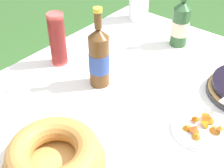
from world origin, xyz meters
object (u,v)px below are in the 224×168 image
object	(u,v)px
bundt_cake	(54,154)
cider_bottle_amber	(99,58)
cider_bottle_green	(181,24)
snack_plate_left	(202,128)
cup_stack	(57,39)

from	to	relation	value
bundt_cake	cider_bottle_amber	world-z (taller)	cider_bottle_amber
cider_bottle_green	snack_plate_left	bearing A→B (deg)	-141.87
bundt_cake	cider_bottle_amber	bearing A→B (deg)	22.79
cup_stack	cider_bottle_amber	bearing A→B (deg)	-90.43
bundt_cake	snack_plate_left	bearing A→B (deg)	-34.00
cider_bottle_green	snack_plate_left	world-z (taller)	cider_bottle_green
bundt_cake	cider_bottle_green	distance (m)	0.90
cup_stack	snack_plate_left	size ratio (longest dim) A/B	1.14
bundt_cake	snack_plate_left	size ratio (longest dim) A/B	1.52
bundt_cake	cider_bottle_amber	distance (m)	0.44
bundt_cake	cider_bottle_amber	size ratio (longest dim) A/B	0.96
cider_bottle_amber	snack_plate_left	bearing A→B (deg)	-87.15
snack_plate_left	bundt_cake	bearing A→B (deg)	146.00
cider_bottle_amber	snack_plate_left	xyz separation A→B (m)	(0.02, -0.45, -0.11)
snack_plate_left	cup_stack	bearing A→B (deg)	91.70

